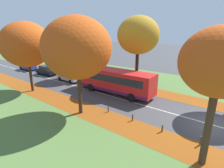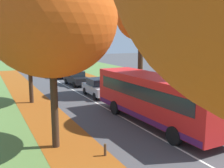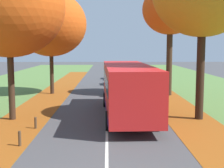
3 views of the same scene
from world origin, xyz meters
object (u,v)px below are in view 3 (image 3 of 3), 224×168
bus (127,87)px  bollard_fifth (36,123)px  tree_left_mid (51,24)px  car_silver_lead (120,84)px  tree_right_mid (170,10)px  bollard_fourth (20,139)px  car_black_following (119,77)px  tree_left_near (8,7)px  car_blue_third_in_line (117,73)px

bus → bollard_fifth: bearing=-148.8°
tree_left_mid → bus: (5.94, -8.90, -4.24)m
car_silver_lead → tree_right_mid: bearing=-11.6°
tree_left_mid → car_silver_lead: tree_left_mid is taller
bollard_fourth → car_black_following: size_ratio=0.15×
tree_left_near → bus: tree_left_near is taller
bus → car_silver_lead: 8.80m
tree_left_mid → car_silver_lead: 7.81m
tree_right_mid → bollard_fifth: (-8.68, -10.76, -6.73)m
tree_right_mid → car_black_following: size_ratio=2.14×
tree_left_mid → car_blue_third_in_line: tree_left_mid is taller
tree_right_mid → car_blue_third_in_line: 15.54m
tree_right_mid → bollard_fifth: size_ratio=15.89×
car_blue_third_in_line → car_black_following: bearing=-89.6°
bollard_fourth → car_silver_lead: (4.65, 14.35, 0.50)m
tree_left_mid → car_blue_third_in_line: bearing=64.8°
tree_left_near → car_blue_third_in_line: size_ratio=2.08×
tree_left_mid → tree_left_near: bearing=-92.9°
tree_left_mid → car_silver_lead: (5.89, -0.14, -5.13)m
car_silver_lead → bollard_fourth: bearing=-108.0°
tree_right_mid → tree_left_mid: bearing=174.4°
car_blue_third_in_line → car_silver_lead: bearing=-90.4°
tree_right_mid → bus: (-3.99, -7.92, -5.31)m
bollard_fifth → car_black_following: car_black_following is taller
tree_left_mid → bus: bearing=-56.3°
tree_left_near → bollard_fifth: bearing=-49.0°
tree_right_mid → bollard_fifth: 15.38m
bollard_fourth → car_silver_lead: bearing=72.0°
bollard_fifth → bus: bearing=31.2°
tree_left_mid → car_black_following: (6.02, 6.27, -5.13)m
car_black_following → tree_left_mid: bearing=-133.9°
bollard_fifth → car_blue_third_in_line: 24.91m
car_black_following → tree_right_mid: bearing=-61.6°
car_black_following → car_blue_third_in_line: 6.45m
bollard_fourth → bollard_fifth: bearing=89.8°
tree_right_mid → bollard_fifth: tree_right_mid is taller
car_black_following → car_blue_third_in_line: (-0.05, 6.45, 0.00)m
tree_right_mid → car_blue_third_in_line: bearing=106.1°
tree_right_mid → car_blue_third_in_line: size_ratio=2.14×
bus → tree_left_mid: bearing=123.7°
bus → car_black_following: size_ratio=2.45×
tree_left_near → car_blue_third_in_line: bearing=73.9°
tree_left_mid → car_blue_third_in_line: size_ratio=2.03×
tree_right_mid → bollard_fourth: (-8.69, -13.52, -6.70)m
tree_left_near → bus: 7.86m
tree_left_mid → tree_right_mid: tree_right_mid is taller
bollard_fourth → car_silver_lead: size_ratio=0.15×
tree_left_near → bollard_fifth: 6.43m
bollard_fifth → car_black_following: (4.77, 18.00, 0.52)m
bollard_fifth → bus: size_ratio=0.05×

